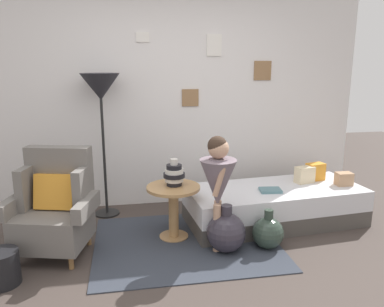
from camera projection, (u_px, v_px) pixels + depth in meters
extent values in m
plane|color=#423833|center=(194.00, 286.00, 3.02)|extent=(12.00, 12.00, 0.00)
cube|color=silver|center=(165.00, 99.00, 4.58)|extent=(4.80, 0.10, 2.60)
cube|color=white|center=(143.00, 37.00, 4.33)|extent=(0.15, 0.02, 0.11)
cube|color=gray|center=(143.00, 37.00, 4.32)|extent=(0.11, 0.01, 0.09)
cube|color=olive|center=(262.00, 71.00, 4.66)|extent=(0.22, 0.02, 0.23)
cube|color=gray|center=(263.00, 71.00, 4.66)|extent=(0.17, 0.01, 0.18)
cube|color=olive|center=(190.00, 98.00, 4.58)|extent=(0.20, 0.02, 0.20)
cube|color=silver|center=(190.00, 98.00, 4.58)|extent=(0.16, 0.01, 0.16)
cube|color=white|center=(214.00, 45.00, 4.49)|extent=(0.18, 0.02, 0.25)
cube|color=#AAAA9D|center=(214.00, 45.00, 4.48)|extent=(0.14, 0.01, 0.19)
cube|color=#333842|center=(186.00, 243.00, 3.73)|extent=(1.76, 1.44, 0.01)
cylinder|color=olive|center=(17.00, 260.00, 3.29)|extent=(0.04, 0.04, 0.12)
cylinder|color=olive|center=(71.00, 262.00, 3.26)|extent=(0.04, 0.04, 0.12)
cylinder|color=olive|center=(41.00, 237.00, 3.73)|extent=(0.04, 0.04, 0.12)
cylinder|color=olive|center=(89.00, 239.00, 3.69)|extent=(0.04, 0.04, 0.12)
cube|color=slate|center=(53.00, 228.00, 3.44)|extent=(0.72, 0.69, 0.30)
cube|color=slate|center=(60.00, 175.00, 3.57)|extent=(0.62, 0.28, 0.55)
cube|color=slate|center=(27.00, 187.00, 3.48)|extent=(0.15, 0.32, 0.39)
cube|color=slate|center=(83.00, 189.00, 3.44)|extent=(0.15, 0.32, 0.39)
cube|color=slate|center=(14.00, 205.00, 3.40)|extent=(0.21, 0.51, 0.14)
cube|color=slate|center=(86.00, 207.00, 3.35)|extent=(0.21, 0.51, 0.14)
cube|color=orange|center=(55.00, 192.00, 3.47)|extent=(0.39, 0.25, 0.33)
cube|color=#4C4742|center=(274.00, 214.00, 4.21)|extent=(1.96, 0.97, 0.18)
cube|color=silver|center=(275.00, 197.00, 4.16)|extent=(1.96, 0.97, 0.22)
cube|color=tan|center=(344.00, 179.00, 4.21)|extent=(0.18, 0.12, 0.14)
cube|color=orange|center=(315.00, 172.00, 4.39)|extent=(0.22, 0.16, 0.20)
cube|color=beige|center=(305.00, 175.00, 4.30)|extent=(0.23, 0.16, 0.18)
cylinder|color=tan|center=(174.00, 236.00, 3.86)|extent=(0.29, 0.29, 0.02)
cylinder|color=tan|center=(174.00, 213.00, 3.80)|extent=(0.10, 0.10, 0.49)
cylinder|color=tan|center=(173.00, 188.00, 3.74)|extent=(0.53, 0.53, 0.03)
cylinder|color=black|center=(174.00, 183.00, 3.76)|extent=(0.15, 0.15, 0.04)
cylinder|color=silver|center=(174.00, 179.00, 3.75)|extent=(0.18, 0.18, 0.04)
cylinder|color=black|center=(174.00, 175.00, 3.74)|extent=(0.21, 0.21, 0.04)
cylinder|color=silver|center=(174.00, 171.00, 3.73)|extent=(0.18, 0.18, 0.04)
cylinder|color=black|center=(174.00, 167.00, 3.72)|extent=(0.15, 0.15, 0.04)
cylinder|color=silver|center=(174.00, 162.00, 3.71)|extent=(0.07, 0.07, 0.06)
cylinder|color=black|center=(107.00, 213.00, 4.45)|extent=(0.28, 0.28, 0.02)
cylinder|color=black|center=(104.00, 149.00, 4.27)|extent=(0.03, 0.03, 1.52)
cone|color=#232328|center=(100.00, 87.00, 4.11)|extent=(0.42, 0.42, 0.29)
cylinder|color=tan|center=(217.00, 228.00, 3.52)|extent=(0.07, 0.07, 0.46)
cylinder|color=tan|center=(218.00, 224.00, 3.61)|extent=(0.07, 0.07, 0.46)
cone|color=slate|center=(218.00, 183.00, 3.47)|extent=(0.34, 0.34, 0.44)
cylinder|color=slate|center=(218.00, 168.00, 3.43)|extent=(0.17, 0.17, 0.17)
cylinder|color=tan|center=(220.00, 181.00, 3.34)|extent=(0.13, 0.08, 0.30)
cylinder|color=tan|center=(221.00, 173.00, 3.57)|extent=(0.13, 0.08, 0.30)
sphere|color=tan|center=(218.00, 148.00, 3.39)|extent=(0.19, 0.19, 0.19)
sphere|color=#38281E|center=(217.00, 146.00, 3.39)|extent=(0.18, 0.18, 0.18)
cube|color=slate|center=(270.00, 190.00, 4.01)|extent=(0.24, 0.18, 0.03)
sphere|color=#332D38|center=(226.00, 233.00, 3.54)|extent=(0.37, 0.37, 0.37)
cylinder|color=#332D38|center=(227.00, 210.00, 3.49)|extent=(0.10, 0.10, 0.09)
sphere|color=#2D3D33|center=(268.00, 233.00, 3.61)|extent=(0.30, 0.30, 0.30)
cylinder|color=#2D3D33|center=(269.00, 214.00, 3.57)|extent=(0.08, 0.08, 0.09)
cylinder|color=black|center=(1.00, 268.00, 3.01)|extent=(0.28, 0.28, 0.28)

